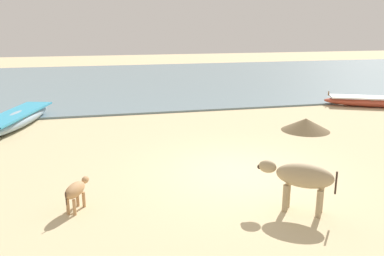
{
  "coord_description": "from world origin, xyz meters",
  "views": [
    {
      "loc": [
        -3.48,
        -9.11,
        3.77
      ],
      "look_at": [
        -0.72,
        2.56,
        0.6
      ],
      "focal_mm": 37.26,
      "sensor_mm": 36.0,
      "label": 1
    }
  ],
  "objects_px": {
    "fishing_boat_2": "(17,119)",
    "calf_near_tan": "(76,190)",
    "fishing_boat_0": "(378,101)",
    "cow_adult_dun": "(302,177)"
  },
  "relations": [
    {
      "from": "fishing_boat_2",
      "to": "calf_near_tan",
      "type": "bearing_deg",
      "value": 33.97
    },
    {
      "from": "fishing_boat_0",
      "to": "fishing_boat_2",
      "type": "distance_m",
      "value": 15.62
    },
    {
      "from": "fishing_boat_2",
      "to": "cow_adult_dun",
      "type": "relative_size",
      "value": 3.48
    },
    {
      "from": "fishing_boat_2",
      "to": "cow_adult_dun",
      "type": "distance_m",
      "value": 11.2
    },
    {
      "from": "fishing_boat_0",
      "to": "cow_adult_dun",
      "type": "bearing_deg",
      "value": 69.9
    },
    {
      "from": "fishing_boat_0",
      "to": "fishing_boat_2",
      "type": "xyz_separation_m",
      "value": [
        -15.62,
        -0.03,
        0.04
      ]
    },
    {
      "from": "fishing_boat_0",
      "to": "fishing_boat_2",
      "type": "relative_size",
      "value": 0.97
    },
    {
      "from": "fishing_boat_2",
      "to": "calf_near_tan",
      "type": "relative_size",
      "value": 5.61
    },
    {
      "from": "fishing_boat_0",
      "to": "calf_near_tan",
      "type": "xyz_separation_m",
      "value": [
        -13.14,
        -7.68,
        0.18
      ]
    },
    {
      "from": "cow_adult_dun",
      "to": "fishing_boat_0",
      "type": "bearing_deg",
      "value": -97.25
    }
  ]
}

